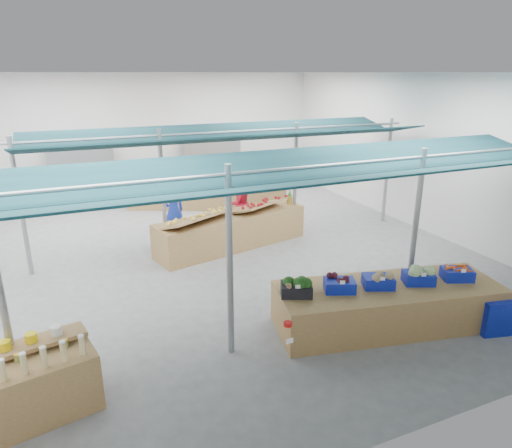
% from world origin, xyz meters
% --- Properties ---
extents(floor, '(13.00, 13.00, 0.00)m').
position_xyz_m(floor, '(0.00, 0.00, 0.00)').
color(floor, slate).
rests_on(floor, ground).
extents(hall, '(13.00, 13.00, 13.00)m').
position_xyz_m(hall, '(0.00, 1.44, 2.65)').
color(hall, silver).
rests_on(hall, ground).
extents(pole_grid, '(10.00, 4.60, 3.00)m').
position_xyz_m(pole_grid, '(0.75, -1.75, 1.81)').
color(pole_grid, gray).
rests_on(pole_grid, floor).
extents(awnings, '(9.50, 7.08, 0.30)m').
position_xyz_m(awnings, '(0.75, -1.75, 2.78)').
color(awnings, black).
rests_on(awnings, pole_grid).
extents(back_shelving_left, '(2.00, 0.50, 2.00)m').
position_xyz_m(back_shelving_left, '(-2.50, 6.00, 1.00)').
color(back_shelving_left, '#B23F33').
rests_on(back_shelving_left, floor).
extents(back_shelving_right, '(2.00, 0.50, 2.00)m').
position_xyz_m(back_shelving_right, '(2.00, 6.00, 1.00)').
color(back_shelving_right, '#B23F33').
rests_on(back_shelving_right, floor).
extents(bottle_shelf, '(1.95, 1.41, 1.09)m').
position_xyz_m(bottle_shelf, '(-3.95, -4.32, 0.44)').
color(bottle_shelf, olive).
rests_on(bottle_shelf, floor).
extents(veg_counter, '(4.02, 2.03, 0.75)m').
position_xyz_m(veg_counter, '(1.76, -4.32, 0.37)').
color(veg_counter, olive).
rests_on(veg_counter, floor).
extents(fruit_counter, '(4.08, 1.83, 0.85)m').
position_xyz_m(fruit_counter, '(0.62, 0.27, 0.43)').
color(fruit_counter, olive).
rests_on(fruit_counter, floor).
extents(far_counter, '(5.04, 3.07, 0.92)m').
position_xyz_m(far_counter, '(1.17, 3.99, 0.46)').
color(far_counter, olive).
rests_on(far_counter, floor).
extents(crate_stack, '(0.58, 0.47, 0.61)m').
position_xyz_m(crate_stack, '(3.26, -5.24, 0.31)').
color(crate_stack, '#0E1E9E').
rests_on(crate_stack, floor).
extents(vendor_left, '(0.65, 0.50, 1.59)m').
position_xyz_m(vendor_left, '(-0.58, 1.37, 0.79)').
color(vendor_left, '#1C38BC').
rests_on(vendor_left, floor).
extents(vendor_right, '(0.89, 0.76, 1.59)m').
position_xyz_m(vendor_right, '(1.22, 1.37, 0.79)').
color(vendor_right, red).
rests_on(vendor_right, floor).
extents(crate_broccoli, '(0.60, 0.52, 0.35)m').
position_xyz_m(crate_broccoli, '(0.15, -3.99, 0.90)').
color(crate_broccoli, black).
rests_on(crate_broccoli, veg_counter).
extents(crate_beets, '(0.60, 0.52, 0.29)m').
position_xyz_m(crate_beets, '(0.88, -4.14, 0.88)').
color(crate_beets, '#0E1E9E').
rests_on(crate_beets, veg_counter).
extents(crate_celeriac, '(0.60, 0.52, 0.31)m').
position_xyz_m(crate_celeriac, '(1.56, -4.28, 0.89)').
color(crate_celeriac, '#0E1E9E').
rests_on(crate_celeriac, veg_counter).
extents(crate_cabbage, '(0.60, 0.52, 0.35)m').
position_xyz_m(crate_cabbage, '(2.29, -4.43, 0.90)').
color(crate_cabbage, '#0E1E9E').
rests_on(crate_cabbage, veg_counter).
extents(crate_carrots, '(0.60, 0.52, 0.29)m').
position_xyz_m(crate_carrots, '(3.02, -4.58, 0.86)').
color(crate_carrots, '#0E1E9E').
rests_on(crate_carrots, veg_counter).
extents(sparrow, '(0.12, 0.09, 0.11)m').
position_xyz_m(sparrow, '(-0.05, -4.09, 0.99)').
color(sparrow, brown).
rests_on(sparrow, crate_broccoli).
extents(pole_ribbon, '(0.12, 0.12, 0.28)m').
position_xyz_m(pole_ribbon, '(-0.67, -5.27, 1.08)').
color(pole_ribbon, red).
rests_on(pole_ribbon, pole_grid).
extents(apple_heap_yellow, '(2.01, 1.47, 0.27)m').
position_xyz_m(apple_heap_yellow, '(-0.27, -0.04, 1.02)').
color(apple_heap_yellow, '#997247').
rests_on(apple_heap_yellow, fruit_counter).
extents(apple_heap_red, '(1.65, 1.30, 0.27)m').
position_xyz_m(apple_heap_red, '(1.43, 0.36, 1.02)').
color(apple_heap_red, '#997247').
rests_on(apple_heap_red, fruit_counter).
extents(pineapple, '(0.14, 0.14, 0.39)m').
position_xyz_m(pineapple, '(2.40, 0.59, 1.03)').
color(pineapple, '#8C6019').
rests_on(pineapple, fruit_counter).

